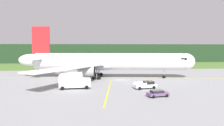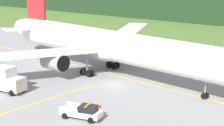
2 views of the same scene
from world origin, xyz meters
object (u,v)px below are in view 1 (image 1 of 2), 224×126
at_px(airliner, 106,62).
at_px(catering_truck, 73,80).
at_px(staff_car, 158,93).
at_px(apron_cone, 139,84).
at_px(ops_pickup_truck, 146,85).

distance_m(airliner, catering_truck, 18.89).
distance_m(staff_car, apron_cone, 12.23).
height_order(staff_car, apron_cone, staff_car).
xyz_separation_m(airliner, ops_pickup_truck, (8.28, -17.99, -4.21)).
bearing_deg(airliner, staff_car, -71.77).
distance_m(catering_truck, apron_cone, 16.49).
bearing_deg(staff_car, airliner, 108.23).
height_order(ops_pickup_truck, catering_truck, catering_truck).
bearing_deg(apron_cone, airliner, 118.84).
height_order(airliner, apron_cone, airliner).
height_order(airliner, catering_truck, airliner).
bearing_deg(apron_cone, ops_pickup_truck, -80.67).
distance_m(airliner, ops_pickup_truck, 20.25).
bearing_deg(airliner, catering_truck, -117.45).
height_order(ops_pickup_truck, staff_car, ops_pickup_truck).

